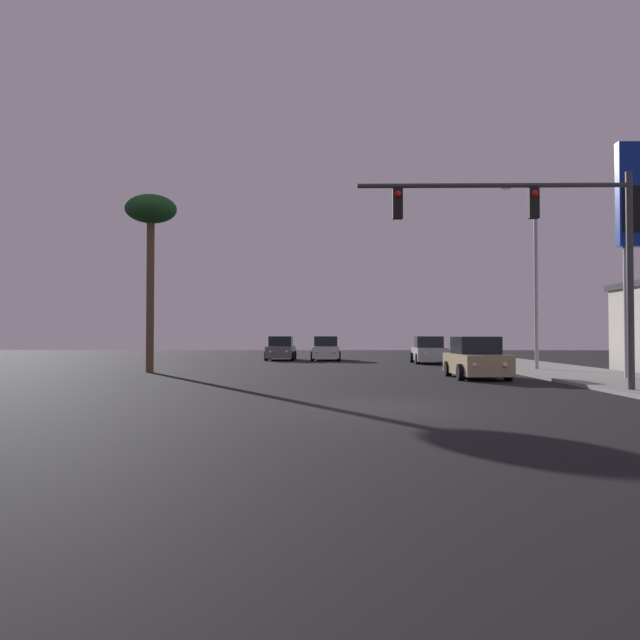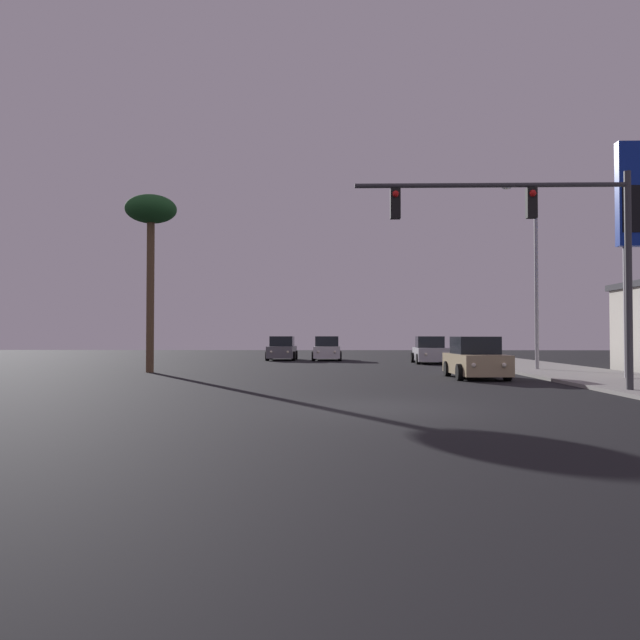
% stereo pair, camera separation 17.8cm
% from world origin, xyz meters
% --- Properties ---
extents(ground_plane, '(120.00, 120.00, 0.00)m').
position_xyz_m(ground_plane, '(0.00, 0.00, 0.00)').
color(ground_plane, black).
extents(sidewalk_right, '(5.00, 60.00, 0.12)m').
position_xyz_m(sidewalk_right, '(9.50, 10.00, 0.06)').
color(sidewalk_right, gray).
rests_on(sidewalk_right, ground).
extents(car_grey, '(2.04, 4.32, 1.68)m').
position_xyz_m(car_grey, '(-4.82, 29.06, 0.76)').
color(car_grey, slate).
rests_on(car_grey, ground).
extents(car_tan, '(2.04, 4.34, 1.68)m').
position_xyz_m(car_tan, '(4.57, 10.26, 0.76)').
color(car_tan, tan).
rests_on(car_tan, ground).
extents(car_white, '(2.04, 4.31, 1.68)m').
position_xyz_m(car_white, '(-1.64, 28.81, 0.76)').
color(car_white, silver).
rests_on(car_white, ground).
extents(car_silver, '(2.04, 4.34, 1.68)m').
position_xyz_m(car_silver, '(4.82, 23.86, 0.76)').
color(car_silver, '#B7B7BC').
rests_on(car_silver, ground).
extents(traffic_light_mast, '(8.22, 0.36, 6.50)m').
position_xyz_m(traffic_light_mast, '(5.22, 3.65, 4.77)').
color(traffic_light_mast, '#38383D').
rests_on(traffic_light_mast, sidewalk_right).
extents(street_lamp, '(1.74, 0.24, 9.00)m').
position_xyz_m(street_lamp, '(8.51, 15.22, 5.12)').
color(street_lamp, '#99999E').
rests_on(street_lamp, sidewalk_right).
extents(palm_tree_near, '(2.40, 2.40, 8.35)m').
position_xyz_m(palm_tree_near, '(-9.75, 14.00, 7.24)').
color(palm_tree_near, brown).
rests_on(palm_tree_near, ground).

